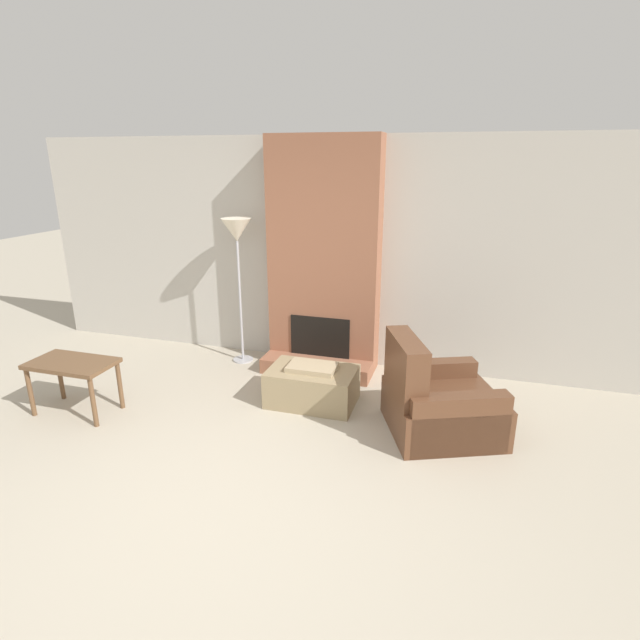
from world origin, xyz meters
The scene contains 7 objects.
ground_plane centered at (0.00, 0.00, 0.00)m, with size 24.00×24.00×0.00m, color #B2A893.
wall_back centered at (0.00, 2.89, 1.30)m, with size 7.48×0.06×2.60m, color #BCB7AD.
fireplace centered at (0.00, 2.68, 1.22)m, with size 1.25×0.64×2.60m.
ottoman centered at (0.17, 1.72, 0.19)m, with size 0.86×0.56×0.41m.
armchair centered at (1.37, 1.51, 0.26)m, with size 1.19×1.16×0.90m.
side_table centered at (-1.96, 0.89, 0.45)m, with size 0.79×0.45×0.53m.
floor_lamp_left centered at (-0.98, 2.53, 1.50)m, with size 0.34×0.34×1.71m.
Camera 1 is at (1.54, -2.60, 2.36)m, focal length 28.00 mm.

